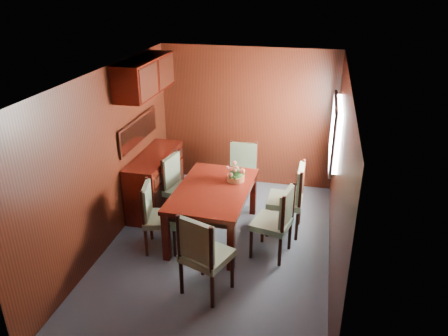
% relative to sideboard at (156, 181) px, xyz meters
% --- Properties ---
extents(ground, '(4.50, 4.50, 0.00)m').
position_rel_sideboard_xyz_m(ground, '(1.25, -1.00, -0.45)').
color(ground, '#3D4753').
rests_on(ground, ground).
extents(room_shell, '(3.06, 4.52, 2.41)m').
position_rel_sideboard_xyz_m(room_shell, '(1.15, -0.67, 1.18)').
color(room_shell, black).
rests_on(room_shell, ground).
extents(sideboard, '(0.48, 1.40, 0.90)m').
position_rel_sideboard_xyz_m(sideboard, '(0.00, 0.00, 0.00)').
color(sideboard, '#350B06').
rests_on(sideboard, ground).
extents(dining_table, '(1.05, 1.63, 0.75)m').
position_rel_sideboard_xyz_m(dining_table, '(1.11, -0.62, 0.19)').
color(dining_table, '#350B06').
rests_on(dining_table, ground).
extents(chair_left_near, '(0.53, 0.55, 0.98)m').
position_rel_sideboard_xyz_m(chair_left_near, '(0.43, -1.11, 0.09)').
color(chair_left_near, black).
rests_on(chair_left_near, ground).
extents(chair_left_far, '(0.54, 0.56, 1.02)m').
position_rel_sideboard_xyz_m(chair_left_far, '(0.46, -0.24, 0.12)').
color(chair_left_far, black).
rests_on(chair_left_far, ground).
extents(chair_right_near, '(0.56, 0.57, 1.02)m').
position_rel_sideboard_xyz_m(chair_right_near, '(2.05, -0.92, 0.11)').
color(chair_right_near, black).
rests_on(chair_right_near, ground).
extents(chair_right_far, '(0.49, 0.51, 1.06)m').
position_rel_sideboard_xyz_m(chair_right_far, '(2.16, -0.28, 0.14)').
color(chair_right_far, black).
rests_on(chair_right_far, ground).
extents(chair_head, '(0.65, 0.63, 1.07)m').
position_rel_sideboard_xyz_m(chair_head, '(1.30, -1.90, 0.14)').
color(chair_head, black).
rests_on(chair_head, ground).
extents(chair_foot, '(0.49, 0.47, 0.99)m').
position_rel_sideboard_xyz_m(chair_foot, '(1.31, 0.52, 0.10)').
color(chair_foot, black).
rests_on(chair_foot, ground).
extents(flower_centerpiece, '(0.27, 0.27, 0.27)m').
position_rel_sideboard_xyz_m(flower_centerpiece, '(1.36, -0.31, 0.43)').
color(flower_centerpiece, '#A25831').
rests_on(flower_centerpiece, dining_table).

